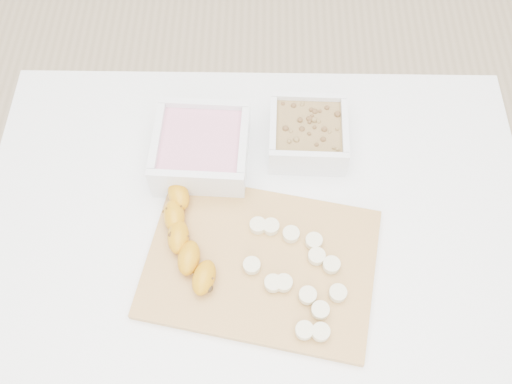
{
  "coord_description": "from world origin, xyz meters",
  "views": [
    {
      "loc": [
        0.01,
        -0.45,
        1.67
      ],
      "look_at": [
        0.0,
        0.03,
        0.81
      ],
      "focal_mm": 40.0,
      "sensor_mm": 36.0,
      "label": 1
    }
  ],
  "objects_px": {
    "table": "(256,244)",
    "cutting_board": "(261,263)",
    "bowl_yogurt": "(201,149)",
    "banana": "(187,238)",
    "bowl_granola": "(308,134)"
  },
  "relations": [
    {
      "from": "table",
      "to": "cutting_board",
      "type": "xyz_separation_m",
      "value": [
        0.01,
        -0.08,
        0.1
      ]
    },
    {
      "from": "bowl_granola",
      "to": "bowl_yogurt",
      "type": "bearing_deg",
      "value": -168.52
    },
    {
      "from": "table",
      "to": "cutting_board",
      "type": "relative_size",
      "value": 2.59
    },
    {
      "from": "bowl_yogurt",
      "to": "banana",
      "type": "distance_m",
      "value": 0.18
    },
    {
      "from": "bowl_yogurt",
      "to": "bowl_granola",
      "type": "height_order",
      "value": "bowl_yogurt"
    },
    {
      "from": "bowl_granola",
      "to": "cutting_board",
      "type": "height_order",
      "value": "bowl_granola"
    },
    {
      "from": "bowl_yogurt",
      "to": "banana",
      "type": "bearing_deg",
      "value": -94.34
    },
    {
      "from": "table",
      "to": "bowl_yogurt",
      "type": "relative_size",
      "value": 5.6
    },
    {
      "from": "bowl_granola",
      "to": "cutting_board",
      "type": "relative_size",
      "value": 0.38
    },
    {
      "from": "table",
      "to": "bowl_granola",
      "type": "xyz_separation_m",
      "value": [
        0.1,
        0.17,
        0.13
      ]
    },
    {
      "from": "bowl_yogurt",
      "to": "banana",
      "type": "height_order",
      "value": "bowl_yogurt"
    },
    {
      "from": "banana",
      "to": "cutting_board",
      "type": "bearing_deg",
      "value": -22.36
    },
    {
      "from": "cutting_board",
      "to": "banana",
      "type": "xyz_separation_m",
      "value": [
        -0.13,
        0.03,
        0.03
      ]
    },
    {
      "from": "table",
      "to": "cutting_board",
      "type": "distance_m",
      "value": 0.13
    },
    {
      "from": "bowl_yogurt",
      "to": "cutting_board",
      "type": "xyz_separation_m",
      "value": [
        0.11,
        -0.21,
        -0.03
      ]
    }
  ]
}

